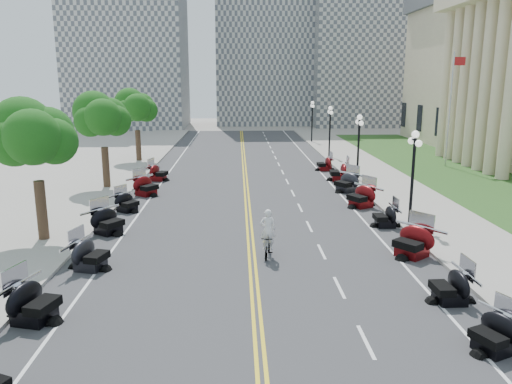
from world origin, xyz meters
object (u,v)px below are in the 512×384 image
object	(u,v)px
bicycle	(268,246)
cyclist_rider	(268,215)
motorcycle_n_3	(495,331)
flagpole	(450,111)

from	to	relation	value
bicycle	cyclist_rider	xyz separation A→B (m)	(0.00, 0.00, 1.43)
motorcycle_n_3	cyclist_rider	world-z (taller)	cyclist_rider
flagpole	cyclist_rider	xyz separation A→B (m)	(-17.31, -22.59, -3.06)
flagpole	bicycle	bearing A→B (deg)	-127.46
motorcycle_n_3	bicycle	distance (m)	10.08
bicycle	cyclist_rider	size ratio (longest dim) A/B	0.92
flagpole	motorcycle_n_3	distance (m)	32.94
motorcycle_n_3	flagpole	bearing A→B (deg)	135.76
flagpole	motorcycle_n_3	xyz separation A→B (m)	(-11.25, -30.65, -4.37)
bicycle	cyclist_rider	distance (m)	1.43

